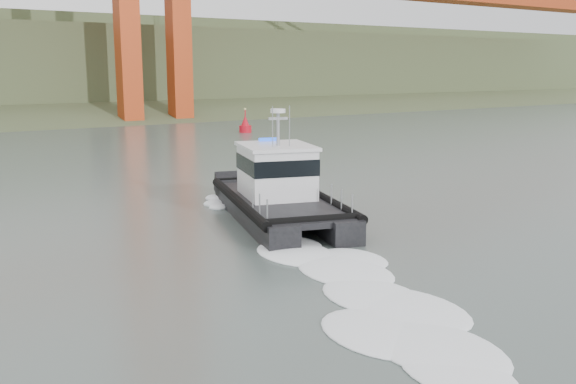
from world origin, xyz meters
The scene contains 3 objects.
ground centered at (0.00, 0.00, 0.00)m, with size 400.00×400.00×0.00m, color #475550.
patrol_boat centered at (3.38, 11.50, 1.54)m, with size 7.99×13.43×6.14m.
nav_buoy centered at (25.43, 53.94, 0.86)m, with size 1.57×1.57×3.26m.
Camera 1 is at (-14.87, -17.16, 8.05)m, focal length 40.00 mm.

